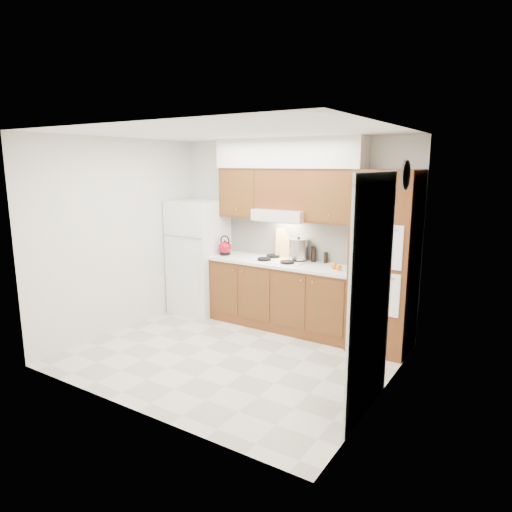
# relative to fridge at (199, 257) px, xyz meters

# --- Properties ---
(floor) EXTENTS (3.60, 3.60, 0.00)m
(floor) POSITION_rel_fridge_xyz_m (1.41, -1.14, -0.86)
(floor) COLOR beige
(floor) RESTS_ON ground
(ceiling) EXTENTS (3.60, 3.60, 0.00)m
(ceiling) POSITION_rel_fridge_xyz_m (1.41, -1.14, 1.74)
(ceiling) COLOR white
(ceiling) RESTS_ON wall_back
(wall_back) EXTENTS (3.60, 0.02, 2.60)m
(wall_back) POSITION_rel_fridge_xyz_m (1.41, 0.36, 0.44)
(wall_back) COLOR silver
(wall_back) RESTS_ON floor
(wall_left) EXTENTS (0.02, 3.00, 2.60)m
(wall_left) POSITION_rel_fridge_xyz_m (-0.40, -1.14, 0.44)
(wall_left) COLOR silver
(wall_left) RESTS_ON floor
(wall_right) EXTENTS (0.02, 3.00, 2.60)m
(wall_right) POSITION_rel_fridge_xyz_m (3.21, -1.14, 0.44)
(wall_right) COLOR silver
(wall_right) RESTS_ON floor
(fridge) EXTENTS (0.75, 0.72, 1.72)m
(fridge) POSITION_rel_fridge_xyz_m (0.00, 0.00, 0.00)
(fridge) COLOR white
(fridge) RESTS_ON floor
(base_cabinets) EXTENTS (2.11, 0.60, 0.90)m
(base_cabinets) POSITION_rel_fridge_xyz_m (1.43, 0.06, -0.41)
(base_cabinets) COLOR brown
(base_cabinets) RESTS_ON floor
(countertop) EXTENTS (2.13, 0.62, 0.04)m
(countertop) POSITION_rel_fridge_xyz_m (1.43, 0.05, 0.06)
(countertop) COLOR white
(countertop) RESTS_ON base_cabinets
(backsplash) EXTENTS (2.11, 0.03, 0.56)m
(backsplash) POSITION_rel_fridge_xyz_m (1.43, 0.34, 0.36)
(backsplash) COLOR white
(backsplash) RESTS_ON countertop
(oven_cabinet) EXTENTS (0.70, 0.65, 2.20)m
(oven_cabinet) POSITION_rel_fridge_xyz_m (2.85, 0.03, 0.24)
(oven_cabinet) COLOR brown
(oven_cabinet) RESTS_ON floor
(upper_cab_left) EXTENTS (0.63, 0.33, 0.70)m
(upper_cab_left) POSITION_rel_fridge_xyz_m (0.69, 0.19, 0.99)
(upper_cab_left) COLOR brown
(upper_cab_left) RESTS_ON wall_back
(upper_cab_right) EXTENTS (0.73, 0.33, 0.70)m
(upper_cab_right) POSITION_rel_fridge_xyz_m (2.12, 0.19, 0.99)
(upper_cab_right) COLOR brown
(upper_cab_right) RESTS_ON wall_back
(range_hood) EXTENTS (0.75, 0.45, 0.15)m
(range_hood) POSITION_rel_fridge_xyz_m (1.38, 0.13, 0.71)
(range_hood) COLOR silver
(range_hood) RESTS_ON wall_back
(upper_cab_over_hood) EXTENTS (0.75, 0.33, 0.55)m
(upper_cab_over_hood) POSITION_rel_fridge_xyz_m (1.38, 0.19, 1.06)
(upper_cab_over_hood) COLOR brown
(upper_cab_over_hood) RESTS_ON range_hood
(soffit) EXTENTS (2.13, 0.36, 0.40)m
(soffit) POSITION_rel_fridge_xyz_m (1.43, 0.18, 1.54)
(soffit) COLOR silver
(soffit) RESTS_ON wall_back
(cooktop) EXTENTS (0.74, 0.50, 0.01)m
(cooktop) POSITION_rel_fridge_xyz_m (1.38, 0.07, 0.09)
(cooktop) COLOR white
(cooktop) RESTS_ON countertop
(doorway) EXTENTS (0.02, 0.90, 2.10)m
(doorway) POSITION_rel_fridge_xyz_m (3.19, -1.49, 0.19)
(doorway) COLOR black
(doorway) RESTS_ON floor
(wall_clock) EXTENTS (0.02, 0.30, 0.30)m
(wall_clock) POSITION_rel_fridge_xyz_m (3.19, -0.59, 1.29)
(wall_clock) COLOR #3F3833
(wall_clock) RESTS_ON wall_right
(kettle) EXTENTS (0.20, 0.20, 0.19)m
(kettle) POSITION_rel_fridge_xyz_m (0.50, -0.01, 0.19)
(kettle) COLOR maroon
(kettle) RESTS_ON countertop
(cutting_board) EXTENTS (0.35, 0.21, 0.43)m
(cutting_board) POSITION_rel_fridge_xyz_m (1.36, 0.31, 0.28)
(cutting_board) COLOR tan
(cutting_board) RESTS_ON countertop
(stock_pot) EXTENTS (0.34, 0.34, 0.27)m
(stock_pot) POSITION_rel_fridge_xyz_m (1.60, 0.20, 0.25)
(stock_pot) COLOR #ACACB0
(stock_pot) RESTS_ON cooktop
(condiment_a) EXTENTS (0.07, 0.07, 0.21)m
(condiment_a) POSITION_rel_fridge_xyz_m (1.77, 0.31, 0.18)
(condiment_a) COLOR black
(condiment_a) RESTS_ON countertop
(condiment_b) EXTENTS (0.07, 0.07, 0.20)m
(condiment_b) POSITION_rel_fridge_xyz_m (1.80, 0.26, 0.18)
(condiment_b) COLOR black
(condiment_b) RESTS_ON countertop
(condiment_c) EXTENTS (0.06, 0.06, 0.15)m
(condiment_c) POSITION_rel_fridge_xyz_m (1.97, 0.28, 0.16)
(condiment_c) COLOR black
(condiment_c) RESTS_ON countertop
(orange_near) EXTENTS (0.09, 0.09, 0.07)m
(orange_near) POSITION_rel_fridge_xyz_m (2.29, -0.02, 0.12)
(orange_near) COLOR orange
(orange_near) RESTS_ON countertop
(orange_far) EXTENTS (0.09, 0.09, 0.08)m
(orange_far) POSITION_rel_fridge_xyz_m (2.20, 0.03, 0.12)
(orange_far) COLOR #FFA20D
(orange_far) RESTS_ON countertop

